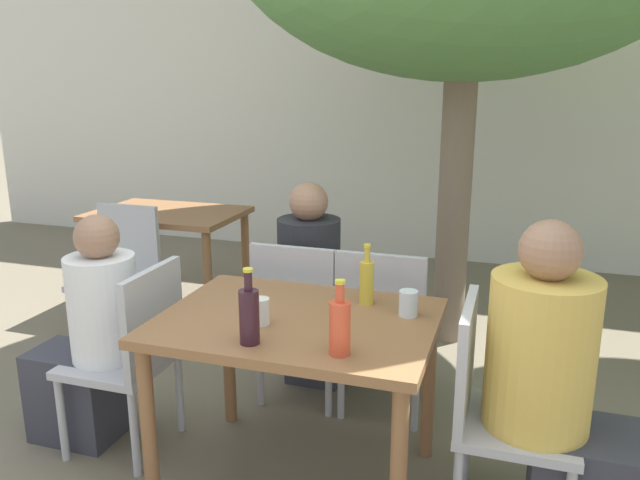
# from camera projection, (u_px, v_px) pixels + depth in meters

# --- Properties ---
(ground_plane) EXTENTS (30.00, 30.00, 0.00)m
(ground_plane) POSITION_uv_depth(u_px,v_px,m) (299.00, 479.00, 2.72)
(ground_plane) COLOR #706651
(cafe_building_wall) EXTENTS (10.00, 0.08, 2.80)m
(cafe_building_wall) POSITION_uv_depth(u_px,v_px,m) (432.00, 111.00, 5.74)
(cafe_building_wall) COLOR silver
(cafe_building_wall) RESTS_ON ground_plane
(dining_table_front) EXTENTS (1.11, 0.83, 0.76)m
(dining_table_front) POSITION_uv_depth(u_px,v_px,m) (298.00, 341.00, 2.55)
(dining_table_front) COLOR brown
(dining_table_front) RESTS_ON ground_plane
(dining_table_back) EXTENTS (1.06, 0.73, 0.76)m
(dining_table_back) POSITION_uv_depth(u_px,v_px,m) (168.00, 226.00, 4.56)
(dining_table_back) COLOR brown
(dining_table_back) RESTS_ON ground_plane
(patio_chair_0) EXTENTS (0.44, 0.44, 0.89)m
(patio_chair_0) POSITION_uv_depth(u_px,v_px,m) (134.00, 349.00, 2.83)
(patio_chair_0) COLOR #B2B2B7
(patio_chair_0) RESTS_ON ground_plane
(patio_chair_1) EXTENTS (0.44, 0.44, 0.89)m
(patio_chair_1) POSITION_uv_depth(u_px,v_px,m) (494.00, 403.00, 2.36)
(patio_chair_1) COLOR #B2B2B7
(patio_chair_1) RESTS_ON ground_plane
(patio_chair_2) EXTENTS (0.44, 0.44, 0.89)m
(patio_chair_2) POSITION_uv_depth(u_px,v_px,m) (300.00, 313.00, 3.25)
(patio_chair_2) COLOR #B2B2B7
(patio_chair_2) RESTS_ON ground_plane
(patio_chair_3) EXTENTS (0.44, 0.44, 0.89)m
(patio_chair_3) POSITION_uv_depth(u_px,v_px,m) (384.00, 323.00, 3.12)
(patio_chair_3) COLOR #B2B2B7
(patio_chair_3) RESTS_ON ground_plane
(patio_chair_4) EXTENTS (0.44, 0.44, 0.89)m
(patio_chair_4) POSITION_uv_depth(u_px,v_px,m) (121.00, 267.00, 4.05)
(patio_chair_4) COLOR #B2B2B7
(patio_chair_4) RESTS_ON ground_plane
(person_seated_0) EXTENTS (0.56, 0.31, 1.12)m
(person_seated_0) POSITION_uv_depth(u_px,v_px,m) (90.00, 345.00, 2.90)
(person_seated_0) COLOR #383842
(person_seated_0) RESTS_ON ground_plane
(person_seated_1) EXTENTS (0.59, 0.39, 1.23)m
(person_seated_1) POSITION_uv_depth(u_px,v_px,m) (559.00, 400.00, 2.28)
(person_seated_1) COLOR #383842
(person_seated_1) RESTS_ON ground_plane
(person_seated_2) EXTENTS (0.34, 0.57, 1.17)m
(person_seated_2) POSITION_uv_depth(u_px,v_px,m) (314.00, 296.00, 3.47)
(person_seated_2) COLOR #383842
(person_seated_2) RESTS_ON ground_plane
(soda_bottle_0) EXTENTS (0.08, 0.08, 0.27)m
(soda_bottle_0) POSITION_uv_depth(u_px,v_px,m) (340.00, 326.00, 2.17)
(soda_bottle_0) COLOR #DB4C2D
(soda_bottle_0) RESTS_ON dining_table_front
(wine_bottle_1) EXTENTS (0.07, 0.07, 0.29)m
(wine_bottle_1) POSITION_uv_depth(u_px,v_px,m) (249.00, 315.00, 2.26)
(wine_bottle_1) COLOR #331923
(wine_bottle_1) RESTS_ON dining_table_front
(oil_cruet_2) EXTENTS (0.06, 0.06, 0.26)m
(oil_cruet_2) POSITION_uv_depth(u_px,v_px,m) (367.00, 281.00, 2.66)
(oil_cruet_2) COLOR gold
(oil_cruet_2) RESTS_ON dining_table_front
(drinking_glass_0) EXTENTS (0.08, 0.08, 0.11)m
(drinking_glass_0) POSITION_uv_depth(u_px,v_px,m) (408.00, 303.00, 2.53)
(drinking_glass_0) COLOR silver
(drinking_glass_0) RESTS_ON dining_table_front
(drinking_glass_1) EXTENTS (0.07, 0.07, 0.11)m
(drinking_glass_1) POSITION_uv_depth(u_px,v_px,m) (261.00, 311.00, 2.45)
(drinking_glass_1) COLOR silver
(drinking_glass_1) RESTS_ON dining_table_front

